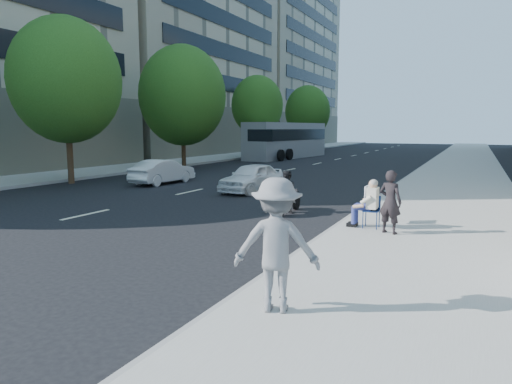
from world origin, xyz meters
The scene contains 16 objects.
ground centered at (0.00, 0.00, 0.00)m, with size 160.00×160.00×0.00m, color black.
near_sidewalk centered at (4.00, 20.00, 0.07)m, with size 5.00×120.00×0.15m, color #9F9D95.
far_sidewalk centered at (-16.75, 20.00, 0.07)m, with size 4.50×120.00×0.15m, color #9F9D95.
far_bldg_mid centered at (-30.00, 34.00, 17.00)m, with size 22.00×26.00×34.00m, color beige.
far_bldg_north centered at (-30.00, 62.00, 14.00)m, with size 22.00×28.00×28.00m, color beige.
tree_far_b centered at (-13.70, 8.00, 5.13)m, with size 5.40×5.40×8.24m.
tree_far_c centered at (-13.70, 18.00, 5.02)m, with size 6.00×6.00×8.47m.
tree_far_d centered at (-13.70, 30.00, 4.89)m, with size 4.80×4.80×7.65m.
tree_far_e centered at (-13.70, 44.00, 4.78)m, with size 5.40×5.40×7.89m.
seated_protester centered at (2.29, 3.37, 0.87)m, with size 0.83×1.12×1.31m.
jogger centered at (2.30, -2.85, 1.12)m, with size 1.26×0.72×1.94m, color slate.
pedestrian_woman centered at (2.94, 2.92, 0.95)m, with size 0.59×0.38×1.61m, color black.
white_sedan_near centered at (-4.06, 9.25, 0.63)m, with size 1.49×3.71×1.26m, color white.
white_sedan_mid centered at (-9.44, 9.96, 0.61)m, with size 1.30×3.72×1.23m, color silver.
motorcycle centered at (-0.68, 5.09, 0.64)m, with size 0.75×2.05×1.42m.
bus centered at (-11.36, 31.64, 1.64)m, with size 3.84×12.28×3.30m.
Camera 1 is at (4.80, -8.72, 2.78)m, focal length 32.00 mm.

